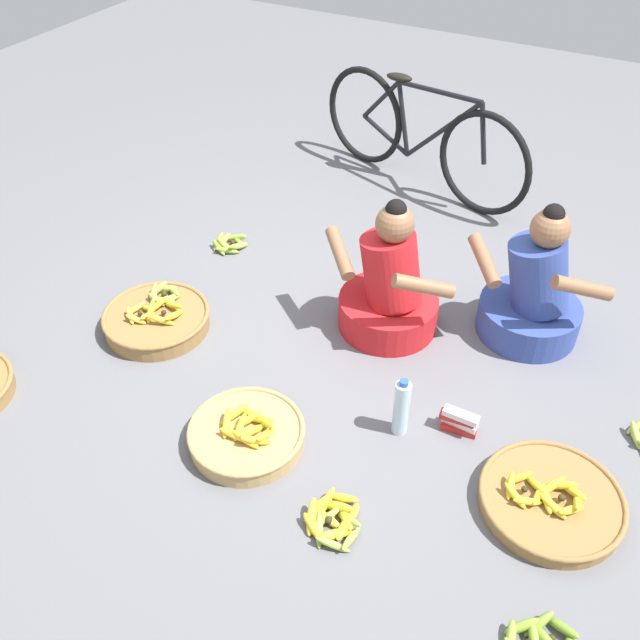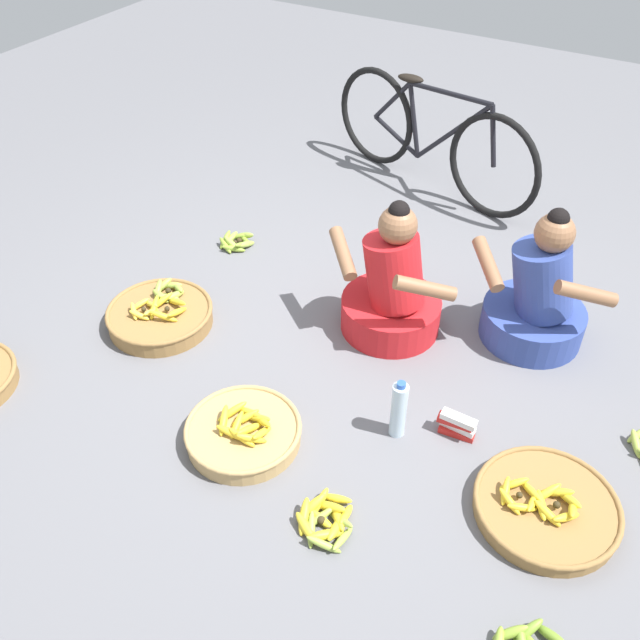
{
  "view_description": "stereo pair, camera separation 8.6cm",
  "coord_description": "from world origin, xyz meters",
  "px_view_note": "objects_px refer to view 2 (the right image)",
  "views": [
    {
      "loc": [
        1.15,
        -2.36,
        2.41
      ],
      "look_at": [
        0.0,
        -0.2,
        0.35
      ],
      "focal_mm": 39.05,
      "sensor_mm": 36.0,
      "label": 1
    },
    {
      "loc": [
        1.23,
        -2.32,
        2.41
      ],
      "look_at": [
        0.0,
        -0.2,
        0.35
      ],
      "focal_mm": 39.05,
      "sensor_mm": 36.0,
      "label": 2
    }
  ],
  "objects_px": {
    "bicycle_leaning": "(431,138)",
    "packet_carton_stack": "(457,425)",
    "banana_basket_front_left": "(546,507)",
    "vendor_woman_behind": "(537,300)",
    "loose_bananas_mid_left": "(237,242)",
    "loose_bananas_near_bicycle": "(325,520)",
    "water_bottle": "(399,410)",
    "vendor_woman_front": "(392,291)",
    "banana_basket_front_right": "(160,315)",
    "banana_basket_back_right": "(243,432)"
  },
  "relations": [
    {
      "from": "vendor_woman_behind",
      "to": "banana_basket_front_right",
      "type": "xyz_separation_m",
      "value": [
        -1.73,
        -0.88,
        -0.18
      ]
    },
    {
      "from": "vendor_woman_front",
      "to": "loose_bananas_mid_left",
      "type": "relative_size",
      "value": 3.52
    },
    {
      "from": "banana_basket_front_left",
      "to": "loose_bananas_mid_left",
      "type": "relative_size",
      "value": 2.73
    },
    {
      "from": "packet_carton_stack",
      "to": "loose_bananas_near_bicycle",
      "type": "bearing_deg",
      "value": -111.44
    },
    {
      "from": "banana_basket_front_right",
      "to": "vendor_woman_behind",
      "type": "bearing_deg",
      "value": 27.05
    },
    {
      "from": "vendor_woman_behind",
      "to": "bicycle_leaning",
      "type": "distance_m",
      "value": 1.64
    },
    {
      "from": "bicycle_leaning",
      "to": "loose_bananas_mid_left",
      "type": "relative_size",
      "value": 7.61
    },
    {
      "from": "banana_basket_front_left",
      "to": "water_bottle",
      "type": "bearing_deg",
      "value": 172.89
    },
    {
      "from": "loose_bananas_mid_left",
      "to": "vendor_woman_front",
      "type": "bearing_deg",
      "value": -11.11
    },
    {
      "from": "vendor_woman_front",
      "to": "loose_bananas_mid_left",
      "type": "bearing_deg",
      "value": 168.89
    },
    {
      "from": "water_bottle",
      "to": "bicycle_leaning",
      "type": "bearing_deg",
      "value": 110.13
    },
    {
      "from": "loose_bananas_near_bicycle",
      "to": "bicycle_leaning",
      "type": "bearing_deg",
      "value": 105.3
    },
    {
      "from": "vendor_woman_front",
      "to": "banana_basket_front_right",
      "type": "xyz_separation_m",
      "value": [
        -1.07,
        -0.58,
        -0.18
      ]
    },
    {
      "from": "loose_bananas_near_bicycle",
      "to": "water_bottle",
      "type": "height_order",
      "value": "water_bottle"
    },
    {
      "from": "bicycle_leaning",
      "to": "packet_carton_stack",
      "type": "distance_m",
      "value": 2.28
    },
    {
      "from": "bicycle_leaning",
      "to": "banana_basket_front_left",
      "type": "height_order",
      "value": "bicycle_leaning"
    },
    {
      "from": "vendor_woman_behind",
      "to": "packet_carton_stack",
      "type": "distance_m",
      "value": 0.84
    },
    {
      "from": "vendor_woman_front",
      "to": "loose_bananas_near_bicycle",
      "type": "distance_m",
      "value": 1.28
    },
    {
      "from": "bicycle_leaning",
      "to": "loose_bananas_mid_left",
      "type": "height_order",
      "value": "bicycle_leaning"
    },
    {
      "from": "vendor_woman_behind",
      "to": "loose_bananas_mid_left",
      "type": "bearing_deg",
      "value": -177.64
    },
    {
      "from": "banana_basket_back_right",
      "to": "packet_carton_stack",
      "type": "xyz_separation_m",
      "value": [
        0.8,
        0.51,
        0.01
      ]
    },
    {
      "from": "vendor_woman_front",
      "to": "water_bottle",
      "type": "distance_m",
      "value": 0.74
    },
    {
      "from": "vendor_woman_front",
      "to": "banana_basket_front_left",
      "type": "relative_size",
      "value": 1.29
    },
    {
      "from": "water_bottle",
      "to": "vendor_woman_front",
      "type": "bearing_deg",
      "value": 118.3
    },
    {
      "from": "banana_basket_front_left",
      "to": "packet_carton_stack",
      "type": "bearing_deg",
      "value": 155.32
    },
    {
      "from": "bicycle_leaning",
      "to": "water_bottle",
      "type": "xyz_separation_m",
      "value": [
        0.79,
        -2.15,
        -0.21
      ]
    },
    {
      "from": "banana_basket_front_right",
      "to": "water_bottle",
      "type": "xyz_separation_m",
      "value": [
        1.41,
        -0.06,
        0.09
      ]
    },
    {
      "from": "banana_basket_front_left",
      "to": "packet_carton_stack",
      "type": "xyz_separation_m",
      "value": [
        -0.47,
        0.21,
        0.02
      ]
    },
    {
      "from": "loose_bananas_mid_left",
      "to": "banana_basket_back_right",
      "type": "bearing_deg",
      "value": -53.5
    },
    {
      "from": "bicycle_leaning",
      "to": "packet_carton_stack",
      "type": "relative_size",
      "value": 9.2
    },
    {
      "from": "loose_bananas_near_bicycle",
      "to": "packet_carton_stack",
      "type": "bearing_deg",
      "value": 68.56
    },
    {
      "from": "vendor_woman_behind",
      "to": "banana_basket_front_left",
      "type": "relative_size",
      "value": 1.3
    },
    {
      "from": "loose_bananas_mid_left",
      "to": "packet_carton_stack",
      "type": "height_order",
      "value": "packet_carton_stack"
    },
    {
      "from": "bicycle_leaning",
      "to": "vendor_woman_front",
      "type": "bearing_deg",
      "value": -73.69
    },
    {
      "from": "bicycle_leaning",
      "to": "loose_bananas_mid_left",
      "type": "distance_m",
      "value": 1.5
    },
    {
      "from": "banana_basket_back_right",
      "to": "banana_basket_front_left",
      "type": "xyz_separation_m",
      "value": [
        1.27,
        0.29,
        -0.01
      ]
    },
    {
      "from": "vendor_woman_behind",
      "to": "water_bottle",
      "type": "height_order",
      "value": "vendor_woman_behind"
    },
    {
      "from": "banana_basket_front_left",
      "to": "bicycle_leaning",
      "type": "bearing_deg",
      "value": 123.64
    },
    {
      "from": "vendor_woman_front",
      "to": "banana_basket_front_left",
      "type": "distance_m",
      "value": 1.29
    },
    {
      "from": "water_bottle",
      "to": "packet_carton_stack",
      "type": "bearing_deg",
      "value": 28.43
    },
    {
      "from": "vendor_woman_front",
      "to": "loose_bananas_mid_left",
      "type": "xyz_separation_m",
      "value": [
        -1.15,
        0.23,
        -0.21
      ]
    },
    {
      "from": "banana_basket_back_right",
      "to": "banana_basket_front_left",
      "type": "bearing_deg",
      "value": 13.0
    },
    {
      "from": "loose_bananas_mid_left",
      "to": "water_bottle",
      "type": "bearing_deg",
      "value": -30.22
    },
    {
      "from": "loose_bananas_mid_left",
      "to": "water_bottle",
      "type": "distance_m",
      "value": 1.73
    },
    {
      "from": "loose_bananas_mid_left",
      "to": "loose_bananas_near_bicycle",
      "type": "distance_m",
      "value": 2.05
    },
    {
      "from": "loose_bananas_mid_left",
      "to": "vendor_woman_behind",
      "type": "bearing_deg",
      "value": 2.36
    },
    {
      "from": "vendor_woman_behind",
      "to": "packet_carton_stack",
      "type": "xyz_separation_m",
      "value": [
        -0.08,
        -0.82,
        -0.18
      ]
    },
    {
      "from": "banana_basket_front_left",
      "to": "vendor_woman_behind",
      "type": "bearing_deg",
      "value": 110.39
    },
    {
      "from": "banana_basket_front_left",
      "to": "water_bottle",
      "type": "distance_m",
      "value": 0.71
    },
    {
      "from": "banana_basket_front_left",
      "to": "loose_bananas_near_bicycle",
      "type": "height_order",
      "value": "banana_basket_front_left"
    }
  ]
}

